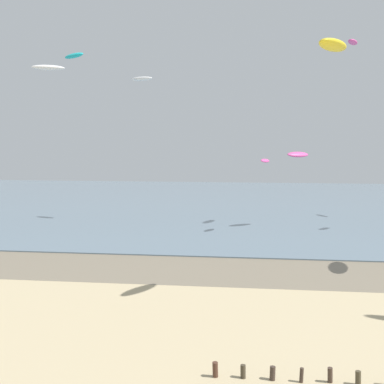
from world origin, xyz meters
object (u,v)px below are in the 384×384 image
kite_aloft_3 (265,161)px  kite_aloft_0 (142,79)px  kite_aloft_7 (298,154)px  kite_aloft_2 (353,42)px  kite_aloft_11 (48,68)px  kite_aloft_9 (333,45)px  kite_aloft_5 (74,56)px

kite_aloft_3 → kite_aloft_0: bearing=-88.9°
kite_aloft_7 → kite_aloft_2: bearing=-30.7°
kite_aloft_3 → kite_aloft_7: 4.97m
kite_aloft_11 → kite_aloft_3: bearing=167.0°
kite_aloft_9 → kite_aloft_11: (-23.70, 17.55, 1.77)m
kite_aloft_5 → kite_aloft_7: kite_aloft_5 is taller
kite_aloft_0 → kite_aloft_5: size_ratio=0.86×
kite_aloft_3 → kite_aloft_7: (3.52, 3.47, 0.53)m
kite_aloft_2 → kite_aloft_3: (-8.90, -4.24, -12.12)m
kite_aloft_0 → kite_aloft_3: kite_aloft_0 is taller
kite_aloft_9 → kite_aloft_7: bearing=-151.0°
kite_aloft_7 → kite_aloft_11: kite_aloft_11 is taller
kite_aloft_7 → kite_aloft_11: size_ratio=0.94×
kite_aloft_2 → kite_aloft_9: kite_aloft_2 is taller
kite_aloft_0 → kite_aloft_11: (-7.14, -8.81, 0.07)m
kite_aloft_0 → kite_aloft_9: 31.17m
kite_aloft_3 → kite_aloft_5: kite_aloft_5 is taller
kite_aloft_9 → kite_aloft_5: bearing=-105.3°
kite_aloft_0 → kite_aloft_11: bearing=-106.7°
kite_aloft_0 → kite_aloft_2: bearing=19.6°
kite_aloft_5 → kite_aloft_9: kite_aloft_5 is taller
kite_aloft_5 → kite_aloft_9: (23.50, -24.02, -3.98)m
kite_aloft_5 → kite_aloft_7: size_ratio=1.11×
kite_aloft_0 → kite_aloft_7: (17.16, -1.82, -8.33)m
kite_aloft_3 → kite_aloft_11: 22.88m
kite_aloft_0 → kite_aloft_5: bearing=-139.1°
kite_aloft_3 → kite_aloft_9: size_ratio=0.60×
kite_aloft_0 → kite_aloft_7: size_ratio=0.96×
kite_aloft_3 → kite_aloft_2: bearing=137.8°
kite_aloft_5 → kite_aloft_9: size_ratio=1.02×
kite_aloft_0 → kite_aloft_5: 7.66m
kite_aloft_3 → kite_aloft_11: bearing=-58.1°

